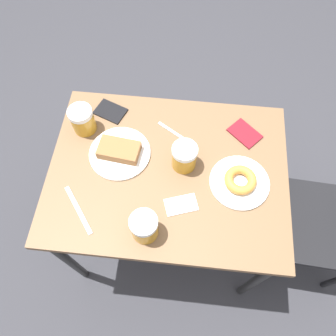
{
  "coord_description": "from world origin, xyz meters",
  "views": [
    {
      "loc": [
        0.58,
        0.06,
        1.87
      ],
      "look_at": [
        0.0,
        0.0,
        0.76
      ],
      "focal_mm": 35.0,
      "sensor_mm": 36.0,
      "label": 1
    }
  ],
  "objects_px": {
    "beer_mug_center": "(184,157)",
    "beer_mug_left": "(83,120)",
    "knife": "(78,210)",
    "passport_near_edge": "(245,133)",
    "fork": "(175,133)",
    "plate_with_donut": "(240,181)",
    "napkin_folded": "(181,205)",
    "passport_far_edge": "(110,111)",
    "beer_mug_right": "(144,227)",
    "plate_with_cake": "(119,152)"
  },
  "relations": [
    {
      "from": "beer_mug_center",
      "to": "beer_mug_left",
      "type": "bearing_deg",
      "value": -106.76
    },
    {
      "from": "knife",
      "to": "passport_near_edge",
      "type": "distance_m",
      "value": 0.72
    },
    {
      "from": "beer_mug_left",
      "to": "knife",
      "type": "distance_m",
      "value": 0.37
    },
    {
      "from": "beer_mug_center",
      "to": "fork",
      "type": "xyz_separation_m",
      "value": [
        -0.14,
        -0.05,
        -0.06
      ]
    },
    {
      "from": "plate_with_donut",
      "to": "fork",
      "type": "bearing_deg",
      "value": -126.84
    },
    {
      "from": "plate_with_donut",
      "to": "passport_near_edge",
      "type": "xyz_separation_m",
      "value": [
        -0.23,
        0.02,
        -0.01
      ]
    },
    {
      "from": "plate_with_donut",
      "to": "napkin_folded",
      "type": "bearing_deg",
      "value": -62.1
    },
    {
      "from": "plate_with_donut",
      "to": "fork",
      "type": "height_order",
      "value": "plate_with_donut"
    },
    {
      "from": "passport_near_edge",
      "to": "passport_far_edge",
      "type": "xyz_separation_m",
      "value": [
        -0.05,
        -0.57,
        0.0
      ]
    },
    {
      "from": "beer_mug_left",
      "to": "beer_mug_right",
      "type": "xyz_separation_m",
      "value": [
        0.41,
        0.31,
        0.0
      ]
    },
    {
      "from": "plate_with_cake",
      "to": "knife",
      "type": "distance_m",
      "value": 0.27
    },
    {
      "from": "passport_far_edge",
      "to": "passport_near_edge",
      "type": "bearing_deg",
      "value": 84.69
    },
    {
      "from": "plate_with_cake",
      "to": "napkin_folded",
      "type": "relative_size",
      "value": 1.83
    },
    {
      "from": "beer_mug_right",
      "to": "fork",
      "type": "bearing_deg",
      "value": 171.52
    },
    {
      "from": "plate_with_donut",
      "to": "passport_far_edge",
      "type": "height_order",
      "value": "plate_with_donut"
    },
    {
      "from": "plate_with_donut",
      "to": "beer_mug_left",
      "type": "height_order",
      "value": "beer_mug_left"
    },
    {
      "from": "beer_mug_right",
      "to": "passport_near_edge",
      "type": "bearing_deg",
      "value": 142.2
    },
    {
      "from": "beer_mug_left",
      "to": "beer_mug_right",
      "type": "distance_m",
      "value": 0.51
    },
    {
      "from": "plate_with_cake",
      "to": "knife",
      "type": "height_order",
      "value": "plate_with_cake"
    },
    {
      "from": "beer_mug_right",
      "to": "passport_near_edge",
      "type": "relative_size",
      "value": 0.75
    },
    {
      "from": "knife",
      "to": "passport_far_edge",
      "type": "relative_size",
      "value": 1.19
    },
    {
      "from": "plate_with_cake",
      "to": "passport_near_edge",
      "type": "xyz_separation_m",
      "value": [
        -0.15,
        0.49,
        -0.01
      ]
    },
    {
      "from": "plate_with_cake",
      "to": "beer_mug_right",
      "type": "bearing_deg",
      "value": 25.25
    },
    {
      "from": "passport_near_edge",
      "to": "passport_far_edge",
      "type": "height_order",
      "value": "same"
    },
    {
      "from": "beer_mug_center",
      "to": "beer_mug_right",
      "type": "xyz_separation_m",
      "value": [
        0.29,
        -0.11,
        0.0
      ]
    },
    {
      "from": "napkin_folded",
      "to": "passport_near_edge",
      "type": "xyz_separation_m",
      "value": [
        -0.34,
        0.23,
        0.0
      ]
    },
    {
      "from": "knife",
      "to": "fork",
      "type": "bearing_deg",
      "value": 139.32
    },
    {
      "from": "beer_mug_center",
      "to": "knife",
      "type": "bearing_deg",
      "value": -57.84
    },
    {
      "from": "passport_near_edge",
      "to": "plate_with_cake",
      "type": "bearing_deg",
      "value": -73.42
    },
    {
      "from": "napkin_folded",
      "to": "passport_near_edge",
      "type": "distance_m",
      "value": 0.41
    },
    {
      "from": "plate_with_cake",
      "to": "fork",
      "type": "distance_m",
      "value": 0.24
    },
    {
      "from": "fork",
      "to": "passport_far_edge",
      "type": "bearing_deg",
      "value": -105.79
    },
    {
      "from": "beer_mug_left",
      "to": "beer_mug_center",
      "type": "xyz_separation_m",
      "value": [
        0.13,
        0.42,
        0.0
      ]
    },
    {
      "from": "fork",
      "to": "passport_far_edge",
      "type": "relative_size",
      "value": 0.99
    },
    {
      "from": "plate_with_donut",
      "to": "beer_mug_center",
      "type": "xyz_separation_m",
      "value": [
        -0.06,
        -0.22,
        0.04
      ]
    },
    {
      "from": "plate_with_donut",
      "to": "beer_mug_center",
      "type": "distance_m",
      "value": 0.23
    },
    {
      "from": "napkin_folded",
      "to": "knife",
      "type": "distance_m",
      "value": 0.38
    },
    {
      "from": "fork",
      "to": "passport_far_edge",
      "type": "distance_m",
      "value": 0.29
    },
    {
      "from": "beer_mug_right",
      "to": "knife",
      "type": "relative_size",
      "value": 0.64
    },
    {
      "from": "plate_with_donut",
      "to": "fork",
      "type": "xyz_separation_m",
      "value": [
        -0.2,
        -0.27,
        -0.01
      ]
    },
    {
      "from": "beer_mug_right",
      "to": "passport_far_edge",
      "type": "xyz_separation_m",
      "value": [
        -0.51,
        -0.22,
        -0.05
      ]
    },
    {
      "from": "fork",
      "to": "passport_near_edge",
      "type": "relative_size",
      "value": 0.98
    },
    {
      "from": "plate_with_cake",
      "to": "napkin_folded",
      "type": "bearing_deg",
      "value": 53.71
    },
    {
      "from": "beer_mug_left",
      "to": "beer_mug_center",
      "type": "bearing_deg",
      "value": 73.24
    },
    {
      "from": "plate_with_cake",
      "to": "passport_near_edge",
      "type": "height_order",
      "value": "plate_with_cake"
    },
    {
      "from": "beer_mug_center",
      "to": "passport_far_edge",
      "type": "relative_size",
      "value": 0.77
    },
    {
      "from": "napkin_folded",
      "to": "passport_far_edge",
      "type": "height_order",
      "value": "passport_far_edge"
    },
    {
      "from": "beer_mug_left",
      "to": "napkin_folded",
      "type": "xyz_separation_m",
      "value": [
        0.3,
        0.42,
        -0.06
      ]
    },
    {
      "from": "passport_far_edge",
      "to": "napkin_folded",
      "type": "bearing_deg",
      "value": 40.7
    },
    {
      "from": "knife",
      "to": "beer_mug_right",
      "type": "bearing_deg",
      "value": 77.82
    }
  ]
}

